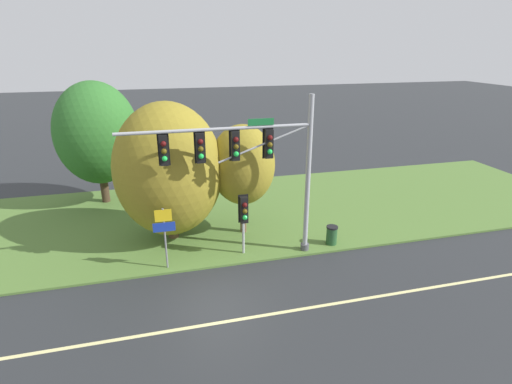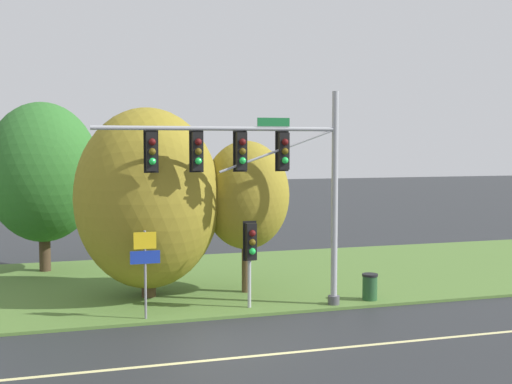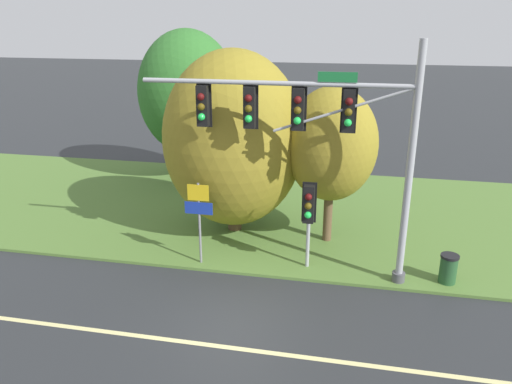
% 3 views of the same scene
% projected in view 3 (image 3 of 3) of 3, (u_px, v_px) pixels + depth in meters
% --- Properties ---
extents(ground_plane, '(160.00, 160.00, 0.00)m').
position_uv_depth(ground_plane, '(231.00, 320.00, 13.78)').
color(ground_plane, '#282B2D').
extents(lane_stripe, '(36.00, 0.16, 0.01)m').
position_uv_depth(lane_stripe, '(220.00, 346.00, 12.67)').
color(lane_stripe, beige).
rests_on(lane_stripe, ground).
extents(grass_verge, '(48.00, 11.50, 0.10)m').
position_uv_depth(grass_verge, '(278.00, 210.00, 21.38)').
color(grass_verge, '#517533').
rests_on(grass_verge, ground).
extents(traffic_signal_mast, '(8.22, 0.49, 7.28)m').
position_uv_depth(traffic_signal_mast, '(318.00, 128.00, 14.53)').
color(traffic_signal_mast, '#9EA0A5').
rests_on(traffic_signal_mast, grass_verge).
extents(pedestrian_signal_near_kerb, '(0.46, 0.55, 2.94)m').
position_uv_depth(pedestrian_signal_near_kerb, '(309.00, 209.00, 15.67)').
color(pedestrian_signal_near_kerb, '#9EA0A5').
rests_on(pedestrian_signal_near_kerb, grass_verge).
extents(route_sign_post, '(0.93, 0.08, 2.81)m').
position_uv_depth(route_sign_post, '(199.00, 211.00, 16.15)').
color(route_sign_post, slate).
rests_on(route_sign_post, grass_verge).
extents(tree_nearest_road, '(4.82, 4.82, 7.31)m').
position_uv_depth(tree_nearest_road, '(188.00, 93.00, 24.26)').
color(tree_nearest_road, '#423021').
rests_on(tree_nearest_road, grass_verge).
extents(tree_left_of_mast, '(5.17, 5.17, 6.81)m').
position_uv_depth(tree_left_of_mast, '(234.00, 139.00, 18.25)').
color(tree_left_of_mast, '#4C3823').
rests_on(tree_left_of_mast, grass_verge).
extents(tree_behind_signpost, '(3.20, 3.20, 5.63)m').
position_uv_depth(tree_behind_signpost, '(331.00, 145.00, 17.29)').
color(tree_behind_signpost, brown).
rests_on(tree_behind_signpost, grass_verge).
extents(trash_bin, '(0.56, 0.56, 0.93)m').
position_uv_depth(trash_bin, '(448.00, 269.00, 15.38)').
color(trash_bin, '#234C28').
rests_on(trash_bin, grass_verge).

